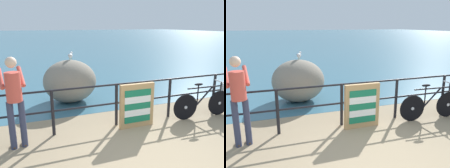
{
  "view_description": "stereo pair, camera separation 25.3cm",
  "coord_description": "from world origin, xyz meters",
  "views": [
    {
      "loc": [
        -1.95,
        -2.91,
        2.34
      ],
      "look_at": [
        0.04,
        2.26,
        0.91
      ],
      "focal_mm": 37.34,
      "sensor_mm": 36.0,
      "label": 1
    },
    {
      "loc": [
        -1.71,
        -3.0,
        2.34
      ],
      "look_at": [
        0.04,
        2.26,
        0.91
      ],
      "focal_mm": 37.34,
      "sensor_mm": 36.0,
      "label": 2
    }
  ],
  "objects": [
    {
      "name": "promenade_railing",
      "position": [
        0.0,
        1.86,
        0.64
      ],
      "size": [
        8.84,
        0.07,
        1.02
      ],
      "color": "black",
      "rests_on": "ground_plane"
    },
    {
      "name": "person_at_railing",
      "position": [
        -2.16,
        1.58,
        0.99
      ],
      "size": [
        0.51,
        0.66,
        1.78
      ],
      "rotation": [
        0.0,
        0.0,
        1.72
      ],
      "color": "#333851",
      "rests_on": "ground_plane"
    },
    {
      "name": "bicycle",
      "position": [
        2.4,
        1.51,
        0.46
      ],
      "size": [
        1.7,
        0.48,
        0.92
      ],
      "rotation": [
        0.0,
        0.0,
        -0.05
      ],
      "color": "black",
      "rests_on": "ground_plane"
    },
    {
      "name": "seagull",
      "position": [
        -0.6,
        4.09,
        1.43
      ],
      "size": [
        0.23,
        0.33,
        0.23
      ],
      "rotation": [
        0.0,
        0.0,
        1.09
      ],
      "color": "gold",
      "rests_on": "breakwater_boulder_main"
    },
    {
      "name": "ground_plane",
      "position": [
        0.0,
        20.0,
        -0.05
      ],
      "size": [
        120.0,
        120.0,
        0.1
      ],
      "primitive_type": "cube",
      "color": "#937F60"
    },
    {
      "name": "folded_deckchair_stack",
      "position": [
        0.41,
        1.61,
        0.52
      ],
      "size": [
        0.84,
        0.1,
        1.04
      ],
      "color": "tan",
      "rests_on": "ground_plane"
    },
    {
      "name": "breakwater_boulder_main",
      "position": [
        -0.66,
        4.01,
        0.65
      ],
      "size": [
        1.61,
        1.54,
        1.29
      ],
      "color": "gray",
      "rests_on": "ground"
    },
    {
      "name": "sea_surface",
      "position": [
        0.0,
        47.75,
        0.0
      ],
      "size": [
        120.0,
        90.0,
        0.01
      ],
      "primitive_type": "cube",
      "color": "#38667A",
      "rests_on": "ground_plane"
    }
  ]
}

